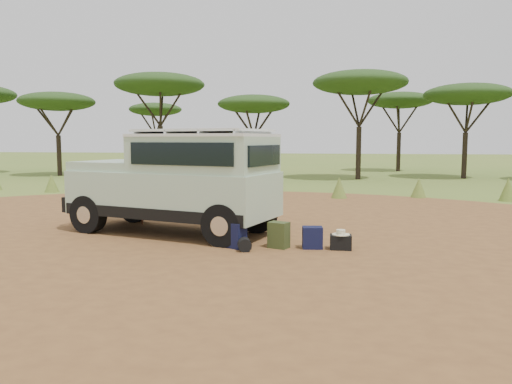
% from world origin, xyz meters
% --- Properties ---
extents(ground, '(140.00, 140.00, 0.00)m').
position_xyz_m(ground, '(0.00, 0.00, 0.00)').
color(ground, '#597529').
rests_on(ground, ground).
extents(dirt_clearing, '(23.00, 23.00, 0.01)m').
position_xyz_m(dirt_clearing, '(0.00, 0.00, 0.00)').
color(dirt_clearing, brown).
rests_on(dirt_clearing, ground).
extents(grass_fringe, '(36.60, 1.60, 0.90)m').
position_xyz_m(grass_fringe, '(0.12, 8.67, 0.40)').
color(grass_fringe, '#597529').
rests_on(grass_fringe, ground).
extents(acacia_treeline, '(46.70, 13.20, 6.26)m').
position_xyz_m(acacia_treeline, '(0.75, 19.81, 4.87)').
color(acacia_treeline, black).
rests_on(acacia_treeline, ground).
extents(safari_vehicle, '(5.32, 3.22, 2.44)m').
position_xyz_m(safari_vehicle, '(-0.69, 0.55, 1.18)').
color(safari_vehicle, '#A4BEA2').
rests_on(safari_vehicle, ground).
extents(walking_staff, '(0.31, 0.43, 1.41)m').
position_xyz_m(walking_staff, '(-1.90, 1.33, 0.70)').
color(walking_staff, maroon).
rests_on(walking_staff, ground).
extents(backpack_black, '(0.47, 0.40, 0.54)m').
position_xyz_m(backpack_black, '(0.93, -0.53, 0.27)').
color(backpack_black, black).
rests_on(backpack_black, ground).
extents(backpack_navy, '(0.49, 0.44, 0.53)m').
position_xyz_m(backpack_navy, '(0.96, -0.81, 0.26)').
color(backpack_navy, '#101634').
rests_on(backpack_navy, ground).
extents(backpack_olive, '(0.46, 0.40, 0.54)m').
position_xyz_m(backpack_olive, '(1.84, -0.67, 0.27)').
color(backpack_olive, '#3C4821').
rests_on(backpack_olive, ground).
extents(duffel_navy, '(0.44, 0.35, 0.45)m').
position_xyz_m(duffel_navy, '(2.51, -0.60, 0.23)').
color(duffel_navy, '#101634').
rests_on(duffel_navy, ground).
extents(hard_case, '(0.44, 0.32, 0.30)m').
position_xyz_m(hard_case, '(3.08, -0.60, 0.15)').
color(hard_case, black).
rests_on(hard_case, ground).
extents(stuff_sack, '(0.33, 0.33, 0.27)m').
position_xyz_m(stuff_sack, '(1.20, -1.09, 0.13)').
color(stuff_sack, black).
rests_on(stuff_sack, ground).
extents(safari_hat, '(0.36, 0.36, 0.10)m').
position_xyz_m(safari_hat, '(3.08, -0.60, 0.34)').
color(safari_hat, beige).
rests_on(safari_hat, hard_case).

